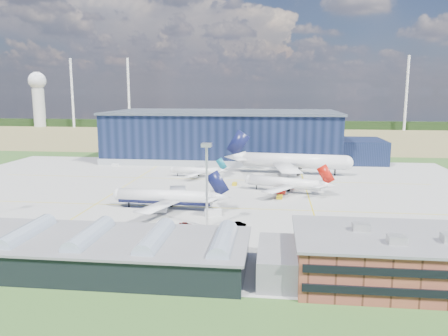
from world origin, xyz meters
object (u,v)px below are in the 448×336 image
gse_tug_c (235,184)px  airliner_red (284,177)px  light_mast_center (207,171)px  gse_cart_b (115,165)px  gse_tug_b (280,197)px  gse_tug_a (228,229)px  airliner_widebody (294,153)px  car_a (186,224)px  hangar (229,138)px  airstair (321,247)px  airliner_navy (165,190)px  airliner_regional (196,167)px  car_b (239,224)px  gse_van_a (213,213)px  ops_building (415,259)px

gse_tug_c → airliner_red: bearing=-26.3°
light_mast_center → airliner_red: bearing=64.2°
gse_cart_b → airliner_red: bearing=-112.0°
airliner_red → gse_tug_c: size_ratio=12.06×
gse_tug_b → gse_cart_b: gse_cart_b is taller
airliner_red → gse_tug_a: bearing=90.8°
airliner_widebody → car_a: (-32.29, -81.42, -8.78)m
hangar → airstair: hangar is taller
airliner_widebody → gse_tug_a: bearing=-97.2°
airliner_navy → gse_tug_b: (35.93, 17.57, -5.65)m
airliner_navy → airliner_regional: airliner_navy is taller
car_a → car_b: car_b is taller
airliner_widebody → gse_tug_c: airliner_widebody is taller
airliner_red → gse_tug_c: airliner_red is taller
gse_tug_b → gse_cart_b: 98.80m
gse_van_a → airstair: 39.22m
ops_building → airliner_red: 78.16m
airliner_navy → airstair: (44.77, -32.88, -4.82)m
ops_building → gse_tug_c: bearing=116.8°
light_mast_center → gse_tug_b: light_mast_center is taller
airliner_navy → airliner_widebody: bearing=-119.8°
gse_cart_b → airstair: size_ratio=0.65×
airliner_regional → gse_tug_a: airliner_regional is taller
car_a → airliner_widebody: bearing=-18.6°
airliner_navy → gse_tug_a: 30.46m
gse_tug_a → gse_van_a: gse_van_a is taller
gse_tug_c → ops_building: bearing=-62.4°
airliner_navy → ops_building: bearing=146.1°
airliner_navy → car_a: 20.69m
ops_building → airliner_navy: 76.98m
hangar → car_b: 124.65m
car_b → gse_tug_b: bearing=-10.5°
gse_tug_a → car_a: (-12.05, 3.00, -0.10)m
gse_tug_b → gse_tug_c: gse_tug_b is taller
ops_building → gse_van_a: size_ratio=9.46×
hangar → airliner_red: hangar is taller
airliner_navy → airliner_regional: bearing=-86.5°
airliner_widebody → gse_van_a: size_ratio=11.85×
light_mast_center → gse_van_a: 17.96m
airliner_widebody → car_a: bearing=-105.4°
airliner_navy → light_mast_center: bearing=137.1°
ops_building → gse_van_a: ops_building is taller
ops_building → gse_tug_c: (-42.54, 84.31, -4.17)m
ops_building → gse_cart_b: ops_building is taller
airliner_widebody → airliner_regional: airliner_widebody is taller
airliner_red → airstair: 61.11m
airliner_red → airliner_widebody: bearing=-78.9°
airstair → gse_van_a: bearing=144.9°
airliner_red → airstair: airliner_red is taller
light_mast_center → gse_tug_c: bearing=87.4°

